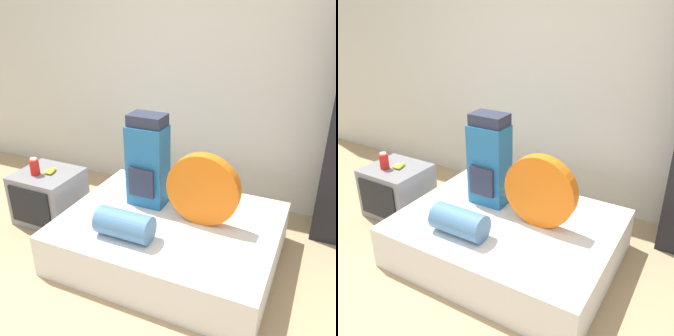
{
  "view_description": "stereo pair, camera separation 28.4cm",
  "coord_description": "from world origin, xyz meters",
  "views": [
    {
      "loc": [
        1.14,
        -1.48,
        1.99
      ],
      "look_at": [
        0.07,
        0.88,
        0.81
      ],
      "focal_mm": 40.0,
      "sensor_mm": 36.0,
      "label": 1
    },
    {
      "loc": [
        1.39,
        -1.35,
        1.99
      ],
      "look_at": [
        0.07,
        0.88,
        0.81
      ],
      "focal_mm": 40.0,
      "sensor_mm": 36.0,
      "label": 2
    }
  ],
  "objects": [
    {
      "name": "canister",
      "position": [
        -1.27,
        0.87,
        0.57
      ],
      "size": [
        0.08,
        0.08,
        0.16
      ],
      "color": "red",
      "rests_on": "television"
    },
    {
      "name": "tent_bag",
      "position": [
        0.34,
        0.95,
        0.65
      ],
      "size": [
        0.58,
        0.1,
        0.58
      ],
      "color": "orange",
      "rests_on": "bed"
    },
    {
      "name": "backpack",
      "position": [
        -0.19,
        1.05,
        0.74
      ],
      "size": [
        0.32,
        0.25,
        0.79
      ],
      "color": "#23669E",
      "rests_on": "bed"
    },
    {
      "name": "banana_bunch",
      "position": [
        -1.17,
        0.96,
        0.51
      ],
      "size": [
        0.11,
        0.14,
        0.03
      ],
      "color": "yellow",
      "rests_on": "television"
    },
    {
      "name": "television",
      "position": [
        -1.21,
        0.93,
        0.25
      ],
      "size": [
        0.56,
        0.53,
        0.49
      ],
      "color": "gray",
      "rests_on": "ground_plane"
    },
    {
      "name": "sleeping_roll",
      "position": [
        -0.11,
        0.51,
        0.47
      ],
      "size": [
        0.43,
        0.21,
        0.21
      ],
      "color": "teal",
      "rests_on": "bed"
    },
    {
      "name": "wall_back",
      "position": [
        0.0,
        2.05,
        1.3
      ],
      "size": [
        8.0,
        0.05,
        2.6
      ],
      "color": "silver",
      "rests_on": "ground_plane"
    },
    {
      "name": "ground_plane",
      "position": [
        0.0,
        0.0,
        0.0
      ],
      "size": [
        16.0,
        16.0,
        0.0
      ],
      "primitive_type": "plane",
      "color": "tan"
    },
    {
      "name": "bed",
      "position": [
        0.09,
        0.88,
        0.18
      ],
      "size": [
        1.71,
        1.33,
        0.36
      ],
      "color": "white",
      "rests_on": "ground_plane"
    }
  ]
}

